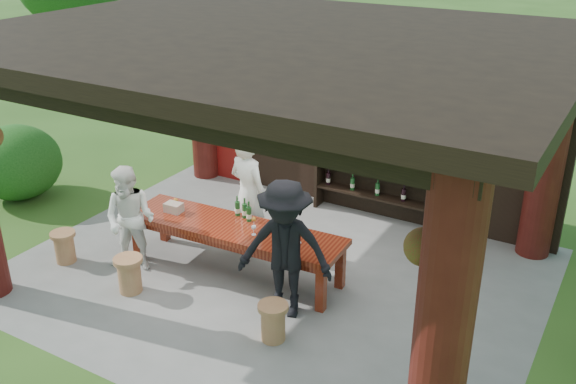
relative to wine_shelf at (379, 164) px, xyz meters
The scene contains 14 objects.
ground 2.71m from the wine_shelf, 103.02° to the right, with size 90.00×90.00×0.00m, color #2D5119.
pavilion 2.39m from the wine_shelf, 106.00° to the right, with size 7.50×6.00×3.60m.
wine_shelf is the anchor object (origin of this frame).
tasting_table 2.94m from the wine_shelf, 111.81° to the right, with size 3.34×1.01×0.75m.
stool_near_left 4.44m from the wine_shelf, 117.88° to the right, with size 0.40×0.40×0.53m.
stool_near_right 3.88m from the wine_shelf, 86.36° to the right, with size 0.38×0.38×0.50m.
stool_far_left 5.16m from the wine_shelf, 132.79° to the right, with size 0.37×0.37×0.49m.
host 2.41m from the wine_shelf, 121.16° to the right, with size 0.70×0.46×1.92m, color white.
guest_woman 4.16m from the wine_shelf, 125.99° to the right, with size 0.78×0.61×1.60m, color white.
guest_man 3.24m from the wine_shelf, 88.58° to the right, with size 1.23×0.70×1.90m, color black.
table_bottles 2.65m from the wine_shelf, 114.70° to the right, with size 0.33×0.15×0.31m.
table_glasses 2.74m from the wine_shelf, 104.23° to the right, with size 2.24×0.33×0.15m.
napkin_basket 3.49m from the wine_shelf, 127.58° to the right, with size 0.26×0.18×0.14m, color #BF6672.
shrubs 2.55m from the wine_shelf, 77.46° to the right, with size 13.13×8.43×1.36m.
Camera 1 is at (4.27, -6.92, 4.93)m, focal length 40.00 mm.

